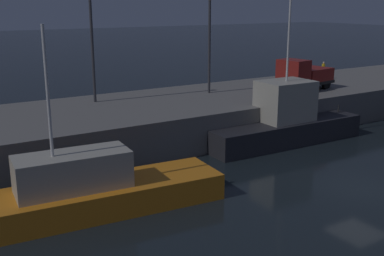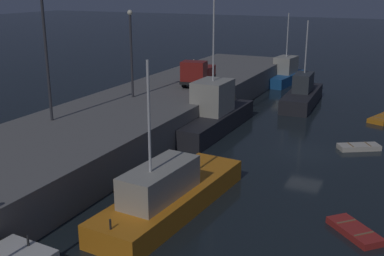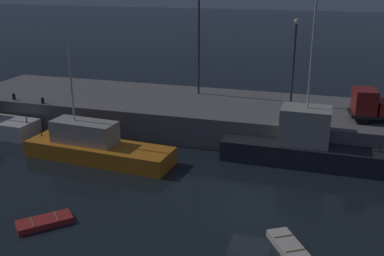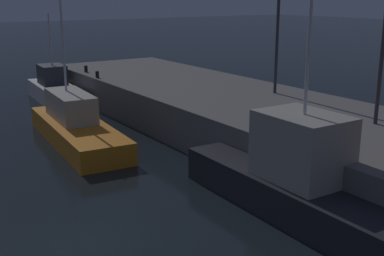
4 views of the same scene
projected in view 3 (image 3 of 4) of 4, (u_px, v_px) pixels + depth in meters
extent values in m
plane|color=black|center=(251.00, 211.00, 27.43)|extent=(320.00, 320.00, 0.00)
cube|color=slate|center=(279.00, 121.00, 39.96)|extent=(59.43, 10.37, 2.57)
cube|color=orange|center=(100.00, 152.00, 34.84)|extent=(11.78, 4.00, 1.28)
cube|color=#ADA899|center=(85.00, 132.00, 34.78)|extent=(5.19, 2.41, 1.69)
cylinder|color=silver|center=(71.00, 84.00, 33.88)|extent=(0.14, 0.14, 5.64)
cylinder|color=#262626|center=(41.00, 133.00, 36.36)|extent=(0.10, 0.10, 0.50)
cube|color=#232328|center=(301.00, 152.00, 34.38)|extent=(11.89, 3.49, 1.56)
cube|color=#ADA899|center=(305.00, 126.00, 33.64)|extent=(3.62, 2.70, 2.74)
cylinder|color=silver|center=(313.00, 43.00, 31.68)|extent=(0.14, 0.14, 9.36)
cylinder|color=#262626|center=(380.00, 148.00, 32.49)|extent=(0.10, 0.10, 0.50)
cylinder|color=#262626|center=(26.00, 120.00, 39.04)|extent=(0.10, 0.10, 0.50)
cube|color=#B22823|center=(45.00, 222.00, 25.96)|extent=(3.04, 3.06, 0.35)
cube|color=olive|center=(32.00, 222.00, 25.59)|extent=(0.87, 0.86, 0.04)
cube|color=olive|center=(56.00, 216.00, 26.20)|extent=(0.87, 0.86, 0.04)
cube|color=beige|center=(289.00, 247.00, 23.56)|extent=(2.61, 3.26, 0.38)
cube|color=olive|center=(295.00, 251.00, 22.87)|extent=(0.95, 0.62, 0.04)
cube|color=olive|center=(283.00, 236.00, 24.12)|extent=(0.95, 0.62, 0.04)
cylinder|color=#38383D|center=(199.00, 48.00, 42.64)|extent=(0.20, 0.20, 8.72)
cylinder|color=#38383D|center=(293.00, 65.00, 39.32)|extent=(0.20, 0.20, 7.04)
sphere|color=#F9EFCC|center=(297.00, 21.00, 38.12)|extent=(0.44, 0.44, 0.44)
cylinder|color=black|center=(364.00, 119.00, 34.98)|extent=(0.93, 0.41, 0.90)
cylinder|color=black|center=(359.00, 112.00, 36.75)|extent=(0.93, 0.41, 0.90)
cube|color=black|center=(383.00, 114.00, 35.60)|extent=(5.36, 2.95, 0.25)
cube|color=maroon|center=(364.00, 101.00, 35.47)|extent=(1.93, 2.46, 1.84)
cylinder|color=black|center=(14.00, 97.00, 41.84)|extent=(0.28, 0.28, 0.55)
cylinder|color=black|center=(43.00, 101.00, 40.62)|extent=(0.28, 0.28, 0.52)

